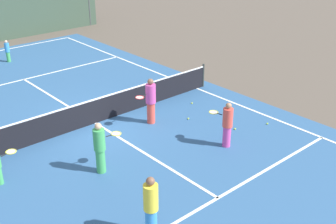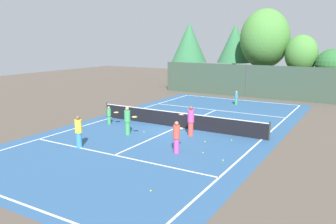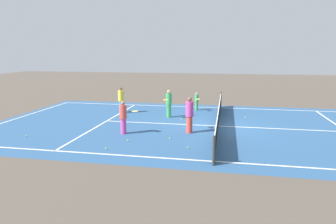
% 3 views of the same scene
% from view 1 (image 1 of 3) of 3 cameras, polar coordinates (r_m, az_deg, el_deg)
% --- Properties ---
extents(ground_plane, '(80.00, 80.00, 0.00)m').
position_cam_1_polar(ground_plane, '(16.72, -9.66, -1.47)').
color(ground_plane, brown).
extents(court_surface, '(13.00, 25.00, 0.01)m').
position_cam_1_polar(court_surface, '(16.72, -9.66, -1.46)').
color(court_surface, '#2D5684').
rests_on(court_surface, ground_plane).
extents(tennis_net, '(11.90, 0.10, 1.10)m').
position_cam_1_polar(tennis_net, '(16.50, -9.79, 0.12)').
color(tennis_net, '#333833').
rests_on(tennis_net, ground_plane).
extents(player_0, '(0.26, 0.26, 1.20)m').
position_cam_1_polar(player_0, '(24.92, -20.61, 7.63)').
color(player_0, '#3FA559').
rests_on(player_0, ground_plane).
extents(player_1, '(0.97, 0.47, 1.80)m').
position_cam_1_polar(player_1, '(16.15, -2.34, 1.53)').
color(player_1, '#E54C3F').
rests_on(player_1, ground_plane).
extents(player_2, '(0.47, 0.93, 1.63)m').
position_cam_1_polar(player_2, '(14.65, 7.88, -1.61)').
color(player_2, '#D14799').
rests_on(player_2, ground_plane).
extents(player_3, '(0.94, 0.43, 1.69)m').
position_cam_1_polar(player_3, '(13.21, -9.04, -4.65)').
color(player_3, '#3FA559').
rests_on(player_3, ground_plane).
extents(player_5, '(0.37, 0.37, 1.72)m').
position_cam_1_polar(player_5, '(10.60, -2.29, -12.49)').
color(player_5, '#388CD8').
rests_on(player_5, ground_plane).
extents(tennis_ball_0, '(0.07, 0.07, 0.07)m').
position_cam_1_polar(tennis_ball_0, '(14.54, -8.91, -5.53)').
color(tennis_ball_0, '#CCE533').
rests_on(tennis_ball_0, ground_plane).
extents(tennis_ball_1, '(0.07, 0.07, 0.07)m').
position_cam_1_polar(tennis_ball_1, '(18.45, -3.80, 1.54)').
color(tennis_ball_1, '#CCE533').
rests_on(tennis_ball_1, ground_plane).
extents(tennis_ball_2, '(0.07, 0.07, 0.07)m').
position_cam_1_polar(tennis_ball_2, '(16.80, 13.10, -1.53)').
color(tennis_ball_2, '#CCE533').
rests_on(tennis_ball_2, ground_plane).
extents(tennis_ball_3, '(0.07, 0.07, 0.07)m').
position_cam_1_polar(tennis_ball_3, '(16.79, 2.72, -0.89)').
color(tennis_ball_3, '#CCE533').
rests_on(tennis_ball_3, ground_plane).
extents(tennis_ball_4, '(0.07, 0.07, 0.07)m').
position_cam_1_polar(tennis_ball_4, '(16.17, 8.92, -2.24)').
color(tennis_ball_4, '#CCE533').
rests_on(tennis_ball_4, ground_plane).
extents(tennis_ball_5, '(0.07, 0.07, 0.07)m').
position_cam_1_polar(tennis_ball_5, '(18.18, 3.22, 1.19)').
color(tennis_ball_5, '#CCE533').
rests_on(tennis_ball_5, ground_plane).
extents(tennis_ball_6, '(0.07, 0.07, 0.07)m').
position_cam_1_polar(tennis_ball_6, '(17.06, -19.44, -1.94)').
color(tennis_ball_6, '#CCE533').
rests_on(tennis_ball_6, ground_plane).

